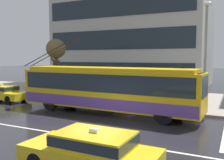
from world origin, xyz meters
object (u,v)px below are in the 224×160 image
Objects in this scene: street_tree_bare at (56,51)px; bus_shelter at (109,79)px; taxi_oncoming_near at (91,149)px; street_lamp at (206,48)px; trolleybus at (107,88)px; pedestrian_at_shelter at (104,79)px; pedestrian_approaching_curb at (122,88)px; taxi_queued_behind_bus at (2,92)px.

bus_shelter is at bearing -8.11° from street_tree_bare.
street_lamp reaches higher than taxi_oncoming_near.
street_tree_bare is at bearing 151.55° from trolleybus.
pedestrian_at_shelter is 1.26× the size of pedestrian_approaching_curb.
taxi_oncoming_near is (3.42, -7.79, -0.92)m from trolleybus.
bus_shelter is at bearing -44.13° from pedestrian_at_shelter.
pedestrian_approaching_curb is 7.63m from street_lamp.
taxi_oncoming_near is 13.14m from pedestrian_approaching_curb.
bus_shelter is (8.60, 2.68, 1.23)m from taxi_queued_behind_bus.
taxi_oncoming_near is (13.39, -8.14, 0.00)m from taxi_queued_behind_bus.
taxi_queued_behind_bus is at bearing -162.69° from bus_shelter.
pedestrian_approaching_curb is 0.32× the size of street_tree_bare.
street_lamp is at bearing 7.27° from taxi_queued_behind_bus.
street_lamp reaches higher than bus_shelter.
taxi_oncoming_near is 16.08m from street_tree_bare.
pedestrian_at_shelter is 0.30× the size of street_lamp.
taxi_queued_behind_bus is (-9.97, 0.35, -0.92)m from trolleybus.
taxi_queued_behind_bus is 1.04× the size of taxi_oncoming_near.
street_lamp is at bearing 22.56° from trolleybus.
street_lamp reaches higher than pedestrian_approaching_curb.
pedestrian_at_shelter is at bearing 120.90° from trolleybus.
street_lamp is 1.34× the size of street_tree_bare.
taxi_oncoming_near is at bearing -66.27° from trolleybus.
bus_shelter reaches higher than taxi_queued_behind_bus.
trolleybus is 3.14× the size of bus_shelter.
taxi_queued_behind_bus is 0.68× the size of street_lamp.
pedestrian_approaching_curb is 6.90m from street_tree_bare.
street_tree_bare is (-12.76, 1.51, -0.00)m from street_lamp.
pedestrian_at_shelter is 5.24m from street_tree_bare.
pedestrian_at_shelter is at bearing 135.87° from bus_shelter.
trolleybus is 4.72m from pedestrian_approaching_curb.
taxi_queued_behind_bus is 2.26× the size of pedestrian_at_shelter.
trolleybus is at bearing -157.44° from street_lamp.
street_tree_bare reaches higher than taxi_oncoming_near.
pedestrian_approaching_curb is at bearing 19.60° from pedestrian_at_shelter.
taxi_oncoming_near is 10.94m from street_lamp.
street_tree_bare reaches higher than bus_shelter.
taxi_oncoming_near is 2.74× the size of pedestrian_approaching_curb.
street_lamp is 12.85m from street_tree_bare.
bus_shelter is at bearing -104.50° from pedestrian_approaching_curb.
pedestrian_approaching_curb is at bearing 161.29° from street_lamp.
taxi_oncoming_near is 0.65× the size of street_lamp.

